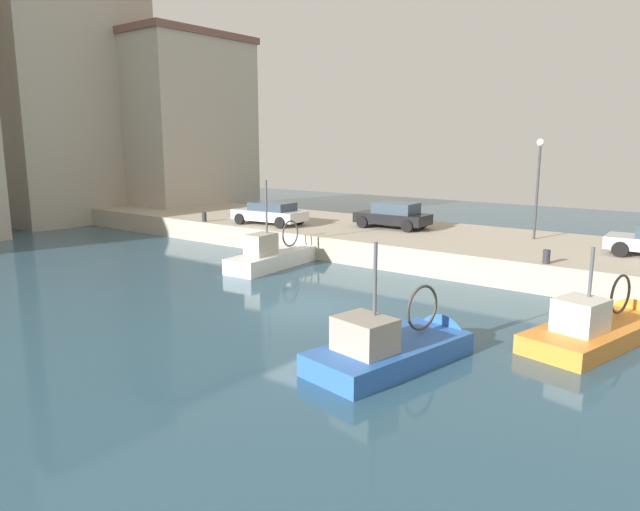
{
  "coord_description": "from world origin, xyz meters",
  "views": [
    {
      "loc": [
        -15.66,
        -12.73,
        5.86
      ],
      "look_at": [
        3.21,
        1.99,
        1.2
      ],
      "focal_mm": 32.71,
      "sensor_mm": 36.0,
      "label": 1
    }
  ],
  "objects_px": {
    "fishing_boat_white": "(276,263)",
    "mooring_bollard_mid": "(204,217)",
    "mooring_bollard_south": "(546,257)",
    "fishing_boat_blue": "(399,356)",
    "parked_car_white": "(270,213)",
    "fishing_boat_orange": "(601,336)",
    "quay_streetlamp": "(539,172)",
    "parked_car_black": "(394,215)"
  },
  "relations": [
    {
      "from": "mooring_bollard_south",
      "to": "fishing_boat_blue",
      "type": "bearing_deg",
      "value": 175.13
    },
    {
      "from": "quay_streetlamp",
      "to": "fishing_boat_blue",
      "type": "bearing_deg",
      "value": -174.5
    },
    {
      "from": "fishing_boat_blue",
      "to": "fishing_boat_orange",
      "type": "xyz_separation_m",
      "value": [
        5.23,
        -3.93,
        -0.01
      ]
    },
    {
      "from": "fishing_boat_orange",
      "to": "parked_car_black",
      "type": "xyz_separation_m",
      "value": [
        9.12,
        12.75,
        1.8
      ]
    },
    {
      "from": "fishing_boat_white",
      "to": "parked_car_black",
      "type": "distance_m",
      "value": 7.74
    },
    {
      "from": "mooring_bollard_mid",
      "to": "quay_streetlamp",
      "type": "xyz_separation_m",
      "value": [
        5.65,
        -17.68,
        2.98
      ]
    },
    {
      "from": "mooring_bollard_south",
      "to": "fishing_boat_orange",
      "type": "bearing_deg",
      "value": -145.74
    },
    {
      "from": "mooring_bollard_south",
      "to": "parked_car_white",
      "type": "bearing_deg",
      "value": 84.73
    },
    {
      "from": "mooring_bollard_south",
      "to": "quay_streetlamp",
      "type": "relative_size",
      "value": 0.11
    },
    {
      "from": "fishing_boat_white",
      "to": "mooring_bollard_mid",
      "type": "xyz_separation_m",
      "value": [
        2.62,
        8.15,
        1.33
      ]
    },
    {
      "from": "parked_car_white",
      "to": "fishing_boat_blue",
      "type": "bearing_deg",
      "value": -126.58
    },
    {
      "from": "fishing_boat_orange",
      "to": "parked_car_black",
      "type": "distance_m",
      "value": 15.79
    },
    {
      "from": "fishing_boat_orange",
      "to": "mooring_bollard_south",
      "type": "bearing_deg",
      "value": 34.26
    },
    {
      "from": "fishing_boat_blue",
      "to": "parked_car_black",
      "type": "height_order",
      "value": "fishing_boat_blue"
    },
    {
      "from": "fishing_boat_blue",
      "to": "parked_car_white",
      "type": "distance_m",
      "value": 18.97
    },
    {
      "from": "fishing_boat_orange",
      "to": "parked_car_white",
      "type": "height_order",
      "value": "fishing_boat_orange"
    },
    {
      "from": "mooring_bollard_south",
      "to": "parked_car_black",
      "type": "bearing_deg",
      "value": 64.63
    },
    {
      "from": "mooring_bollard_mid",
      "to": "quay_streetlamp",
      "type": "height_order",
      "value": "quay_streetlamp"
    },
    {
      "from": "fishing_boat_blue",
      "to": "mooring_bollard_south",
      "type": "xyz_separation_m",
      "value": [
        9.78,
        -0.83,
        1.35
      ]
    },
    {
      "from": "fishing_boat_white",
      "to": "mooring_bollard_mid",
      "type": "bearing_deg",
      "value": 72.16
    },
    {
      "from": "mooring_bollard_mid",
      "to": "fishing_boat_orange",
      "type": "bearing_deg",
      "value": -101.13
    },
    {
      "from": "parked_car_black",
      "to": "parked_car_white",
      "type": "relative_size",
      "value": 0.93
    },
    {
      "from": "fishing_boat_orange",
      "to": "parked_car_white",
      "type": "relative_size",
      "value": 1.44
    },
    {
      "from": "quay_streetlamp",
      "to": "fishing_boat_orange",
      "type": "bearing_deg",
      "value": -152.02
    },
    {
      "from": "fishing_boat_white",
      "to": "mooring_bollard_south",
      "type": "relative_size",
      "value": 11.23
    },
    {
      "from": "parked_car_white",
      "to": "mooring_bollard_mid",
      "type": "bearing_deg",
      "value": 110.26
    },
    {
      "from": "fishing_boat_blue",
      "to": "parked_car_white",
      "type": "height_order",
      "value": "fishing_boat_blue"
    },
    {
      "from": "mooring_bollard_mid",
      "to": "quay_streetlamp",
      "type": "bearing_deg",
      "value": -72.28
    },
    {
      "from": "fishing_boat_white",
      "to": "mooring_bollard_mid",
      "type": "height_order",
      "value": "fishing_boat_white"
    },
    {
      "from": "fishing_boat_blue",
      "to": "parked_car_black",
      "type": "bearing_deg",
      "value": 31.58
    },
    {
      "from": "parked_car_white",
      "to": "quay_streetlamp",
      "type": "bearing_deg",
      "value": -73.03
    },
    {
      "from": "parked_car_black",
      "to": "fishing_boat_white",
      "type": "bearing_deg",
      "value": 163.09
    },
    {
      "from": "parked_car_black",
      "to": "parked_car_white",
      "type": "xyz_separation_m",
      "value": [
        -3.1,
        6.34,
        -0.05
      ]
    },
    {
      "from": "mooring_bollard_mid",
      "to": "fishing_boat_blue",
      "type": "bearing_deg",
      "value": -117.03
    },
    {
      "from": "parked_car_black",
      "to": "parked_car_white",
      "type": "height_order",
      "value": "parked_car_black"
    },
    {
      "from": "fishing_boat_white",
      "to": "fishing_boat_orange",
      "type": "height_order",
      "value": "fishing_boat_white"
    },
    {
      "from": "fishing_boat_orange",
      "to": "mooring_bollard_mid",
      "type": "xyz_separation_m",
      "value": [
        4.54,
        23.1,
        1.35
      ]
    },
    {
      "from": "parked_car_white",
      "to": "mooring_bollard_south",
      "type": "bearing_deg",
      "value": -95.27
    },
    {
      "from": "fishing_boat_white",
      "to": "mooring_bollard_mid",
      "type": "distance_m",
      "value": 8.67
    },
    {
      "from": "parked_car_white",
      "to": "mooring_bollard_mid",
      "type": "height_order",
      "value": "parked_car_white"
    },
    {
      "from": "fishing_boat_orange",
      "to": "quay_streetlamp",
      "type": "distance_m",
      "value": 12.33
    },
    {
      "from": "fishing_boat_orange",
      "to": "parked_car_black",
      "type": "height_order",
      "value": "fishing_boat_orange"
    }
  ]
}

